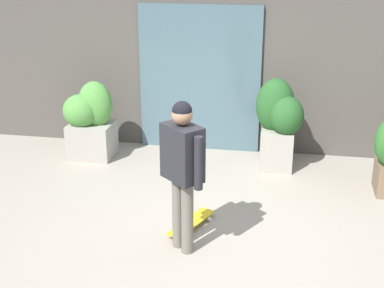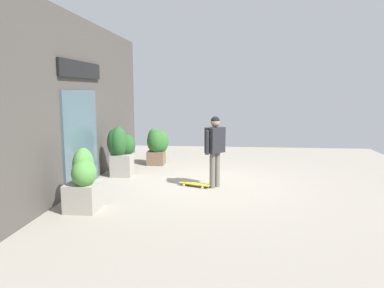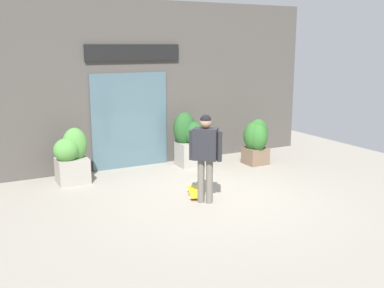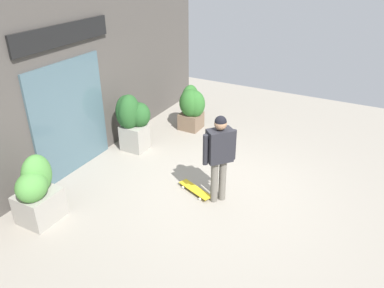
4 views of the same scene
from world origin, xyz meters
name	(u,v)px [view 4 (image 4 of 4)]	position (x,y,z in m)	size (l,w,h in m)	color
ground_plane	(213,189)	(0.00, 0.00, 0.00)	(12.00, 12.00, 0.00)	gray
building_facade	(79,70)	(-0.02, 2.99, 1.94)	(8.72, 0.31, 3.92)	#4C4742
skateboarder	(219,151)	(-0.25, -0.21, 1.02)	(0.50, 0.48, 1.66)	#666056
skateboard	(195,190)	(-0.25, 0.26, 0.06)	(0.46, 0.78, 0.08)	gold
planter_box_left	(132,118)	(0.65, 2.31, 0.76)	(0.69, 0.70, 1.32)	gray
planter_box_right	(192,105)	(2.22, 1.64, 0.64)	(0.72, 0.67, 1.10)	brown
planter_box_mid	(37,191)	(-2.15, 2.19, 0.56)	(0.73, 0.60, 1.18)	gray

